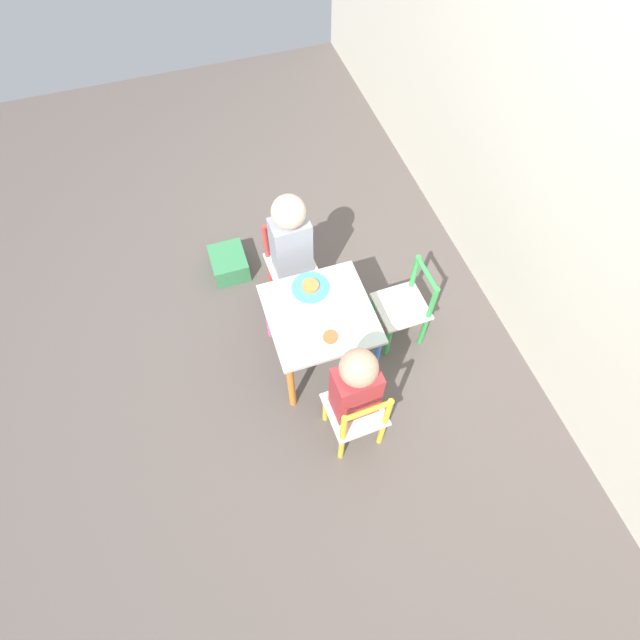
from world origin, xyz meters
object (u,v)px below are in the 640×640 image
(child_left, at_px, (292,245))
(chair_yellow, at_px, (357,415))
(chair_red, at_px, (290,264))
(plate_left, at_px, (310,287))
(storage_bin, at_px, (229,263))
(kids_table, at_px, (320,321))
(child_right, at_px, (354,387))
(chair_green, at_px, (405,307))
(plate_right, at_px, (330,338))

(child_left, bearing_deg, chair_yellow, -89.73)
(chair_red, distance_m, plate_left, 0.39)
(storage_bin, bearing_deg, kids_table, 24.57)
(chair_red, xyz_separation_m, chair_yellow, (0.97, 0.04, 0.00))
(kids_table, bearing_deg, child_right, 2.77)
(kids_table, xyz_separation_m, chair_yellow, (0.48, 0.02, -0.12))
(plate_left, bearing_deg, child_left, -176.42)
(plate_left, height_order, storage_bin, plate_left)
(plate_left, bearing_deg, kids_table, -0.00)
(chair_yellow, xyz_separation_m, storage_bin, (-1.24, -0.37, -0.19))
(chair_red, bearing_deg, plate_left, -88.93)
(kids_table, distance_m, chair_green, 0.50)
(kids_table, height_order, child_left, child_left)
(chair_yellow, distance_m, child_right, 0.21)
(chair_red, distance_m, child_right, 0.93)
(kids_table, xyz_separation_m, plate_right, (0.15, 0.00, 0.09))
(chair_green, xyz_separation_m, child_right, (0.43, -0.46, 0.20))
(chair_yellow, height_order, plate_left, chair_yellow)
(chair_yellow, relative_size, plate_right, 3.40)
(child_left, height_order, plate_right, child_left)
(chair_red, bearing_deg, chair_green, -45.45)
(chair_yellow, relative_size, child_right, 0.69)
(chair_red, height_order, chair_yellow, same)
(child_left, bearing_deg, chair_green, -41.81)
(chair_green, relative_size, plate_right, 3.40)
(chair_yellow, bearing_deg, chair_green, -135.70)
(plate_right, bearing_deg, chair_green, 109.01)
(chair_yellow, height_order, child_left, child_left)
(child_left, bearing_deg, chair_red, 90.00)
(kids_table, height_order, chair_yellow, chair_yellow)
(plate_right, bearing_deg, child_left, -178.33)
(chair_green, relative_size, storage_bin, 2.12)
(child_left, distance_m, plate_left, 0.27)
(kids_table, xyz_separation_m, chair_red, (-0.48, -0.02, -0.12))
(child_right, height_order, plate_right, child_right)
(plate_left, bearing_deg, storage_bin, -150.08)
(chair_yellow, bearing_deg, plate_right, -88.69)
(chair_yellow, distance_m, plate_left, 0.67)
(chair_green, relative_size, plate_left, 2.74)
(child_left, bearing_deg, child_right, -89.75)
(chair_red, xyz_separation_m, child_right, (0.91, 0.04, 0.20))
(child_left, relative_size, plate_right, 5.20)
(kids_table, relative_size, chair_red, 0.98)
(child_left, xyz_separation_m, child_right, (0.85, 0.04, -0.03))
(chair_red, relative_size, child_left, 0.65)
(chair_red, xyz_separation_m, storage_bin, (-0.27, -0.32, -0.19))
(chair_green, relative_size, child_left, 0.65)
(kids_table, distance_m, plate_left, 0.18)
(chair_red, distance_m, plate_right, 0.67)
(child_right, distance_m, storage_bin, 1.29)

